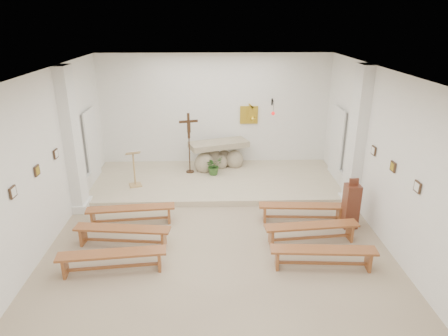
{
  "coord_description": "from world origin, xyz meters",
  "views": [
    {
      "loc": [
        -0.1,
        -7.05,
        4.5
      ],
      "look_at": [
        0.18,
        1.6,
        1.19
      ],
      "focal_mm": 32.0,
      "sensor_mm": 36.0,
      "label": 1
    }
  ],
  "objects_px": {
    "bench_left_front": "(131,211)",
    "bench_right_second": "(311,229)",
    "lectern": "(134,168)",
    "donation_pedestal": "(351,206)",
    "bench_right_third": "(323,254)",
    "bench_left_third": "(112,257)",
    "bench_right_front": "(302,209)",
    "bench_left_second": "(123,232)",
    "crucifix_stand": "(189,139)",
    "altar": "(218,157)"
  },
  "relations": [
    {
      "from": "crucifix_stand",
      "to": "bench_left_front",
      "type": "bearing_deg",
      "value": -126.07
    },
    {
      "from": "bench_right_second",
      "to": "bench_left_third",
      "type": "height_order",
      "value": "same"
    },
    {
      "from": "bench_left_second",
      "to": "bench_right_second",
      "type": "xyz_separation_m",
      "value": [
        3.94,
        0.0,
        0.0
      ]
    },
    {
      "from": "bench_right_front",
      "to": "bench_right_third",
      "type": "relative_size",
      "value": 1.0
    },
    {
      "from": "lectern",
      "to": "bench_right_third",
      "type": "relative_size",
      "value": 0.52
    },
    {
      "from": "bench_left_front",
      "to": "bench_right_front",
      "type": "bearing_deg",
      "value": -5.48
    },
    {
      "from": "bench_right_second",
      "to": "donation_pedestal",
      "type": "bearing_deg",
      "value": 26.92
    },
    {
      "from": "lectern",
      "to": "crucifix_stand",
      "type": "relative_size",
      "value": 0.58
    },
    {
      "from": "bench_right_second",
      "to": "bench_right_third",
      "type": "xyz_separation_m",
      "value": [
        0.0,
        -0.93,
        0.0
      ]
    },
    {
      "from": "lectern",
      "to": "bench_left_third",
      "type": "bearing_deg",
      "value": -105.06
    },
    {
      "from": "crucifix_stand",
      "to": "bench_left_front",
      "type": "relative_size",
      "value": 0.89
    },
    {
      "from": "bench_right_third",
      "to": "crucifix_stand",
      "type": "bearing_deg",
      "value": 123.85
    },
    {
      "from": "bench_left_front",
      "to": "bench_right_second",
      "type": "height_order",
      "value": "same"
    },
    {
      "from": "lectern",
      "to": "bench_left_third",
      "type": "xyz_separation_m",
      "value": [
        0.23,
        -3.73,
        -0.35
      ]
    },
    {
      "from": "lectern",
      "to": "altar",
      "type": "bearing_deg",
      "value": 11.79
    },
    {
      "from": "donation_pedestal",
      "to": "bench_right_second",
      "type": "relative_size",
      "value": 0.59
    },
    {
      "from": "donation_pedestal",
      "to": "bench_right_front",
      "type": "bearing_deg",
      "value": 162.31
    },
    {
      "from": "bench_left_front",
      "to": "bench_right_third",
      "type": "distance_m",
      "value": 4.36
    },
    {
      "from": "donation_pedestal",
      "to": "bench_left_front",
      "type": "bearing_deg",
      "value": 174.35
    },
    {
      "from": "bench_right_front",
      "to": "bench_left_second",
      "type": "bearing_deg",
      "value": -163.15
    },
    {
      "from": "bench_left_third",
      "to": "bench_right_third",
      "type": "height_order",
      "value": "same"
    },
    {
      "from": "altar",
      "to": "bench_right_front",
      "type": "bearing_deg",
      "value": -78.43
    },
    {
      "from": "bench_left_front",
      "to": "bench_right_third",
      "type": "height_order",
      "value": "same"
    },
    {
      "from": "bench_right_front",
      "to": "bench_right_second",
      "type": "bearing_deg",
      "value": -86.45
    },
    {
      "from": "bench_left_second",
      "to": "bench_right_third",
      "type": "distance_m",
      "value": 4.05
    },
    {
      "from": "bench_right_third",
      "to": "bench_right_front",
      "type": "bearing_deg",
      "value": 93.72
    },
    {
      "from": "bench_left_front",
      "to": "bench_right_second",
      "type": "xyz_separation_m",
      "value": [
        3.94,
        -0.93,
        0.0
      ]
    },
    {
      "from": "bench_left_front",
      "to": "bench_left_third",
      "type": "xyz_separation_m",
      "value": [
        0.0,
        -1.86,
        0.0
      ]
    },
    {
      "from": "crucifix_stand",
      "to": "bench_left_front",
      "type": "xyz_separation_m",
      "value": [
        -1.21,
        -2.84,
        -0.87
      ]
    },
    {
      "from": "crucifix_stand",
      "to": "altar",
      "type": "bearing_deg",
      "value": 10.65
    },
    {
      "from": "bench_right_second",
      "to": "bench_right_front",
      "type": "bearing_deg",
      "value": 84.71
    },
    {
      "from": "donation_pedestal",
      "to": "bench_left_front",
      "type": "xyz_separation_m",
      "value": [
        -4.97,
        0.28,
        -0.21
      ]
    },
    {
      "from": "bench_right_second",
      "to": "crucifix_stand",
      "type": "bearing_deg",
      "value": 120.6
    },
    {
      "from": "crucifix_stand",
      "to": "bench_right_front",
      "type": "height_order",
      "value": "crucifix_stand"
    },
    {
      "from": "altar",
      "to": "bench_right_third",
      "type": "relative_size",
      "value": 0.93
    },
    {
      "from": "altar",
      "to": "crucifix_stand",
      "type": "xyz_separation_m",
      "value": [
        -0.84,
        -0.37,
        0.69
      ]
    },
    {
      "from": "altar",
      "to": "donation_pedestal",
      "type": "relative_size",
      "value": 1.58
    },
    {
      "from": "donation_pedestal",
      "to": "bench_left_second",
      "type": "xyz_separation_m",
      "value": [
        -4.97,
        -0.65,
        -0.21
      ]
    },
    {
      "from": "bench_right_third",
      "to": "altar",
      "type": "bearing_deg",
      "value": 114.1
    },
    {
      "from": "bench_left_second",
      "to": "bench_left_third",
      "type": "bearing_deg",
      "value": -83.71
    },
    {
      "from": "lectern",
      "to": "bench_left_front",
      "type": "distance_m",
      "value": 1.91
    },
    {
      "from": "lectern",
      "to": "crucifix_stand",
      "type": "height_order",
      "value": "crucifix_stand"
    },
    {
      "from": "bench_right_second",
      "to": "bench_left_third",
      "type": "xyz_separation_m",
      "value": [
        -3.94,
        -0.93,
        0.0
      ]
    },
    {
      "from": "crucifix_stand",
      "to": "bench_right_third",
      "type": "xyz_separation_m",
      "value": [
        2.73,
        -4.71,
        -0.87
      ]
    },
    {
      "from": "lectern",
      "to": "bench_right_front",
      "type": "distance_m",
      "value": 4.59
    },
    {
      "from": "crucifix_stand",
      "to": "bench_right_third",
      "type": "distance_m",
      "value": 5.51
    },
    {
      "from": "lectern",
      "to": "bench_right_front",
      "type": "relative_size",
      "value": 0.52
    },
    {
      "from": "crucifix_stand",
      "to": "bench_left_second",
      "type": "xyz_separation_m",
      "value": [
        -1.21,
        -3.77,
        -0.87
      ]
    },
    {
      "from": "bench_left_front",
      "to": "bench_left_second",
      "type": "xyz_separation_m",
      "value": [
        0.0,
        -0.93,
        0.0
      ]
    },
    {
      "from": "lectern",
      "to": "donation_pedestal",
      "type": "height_order",
      "value": "lectern"
    }
  ]
}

